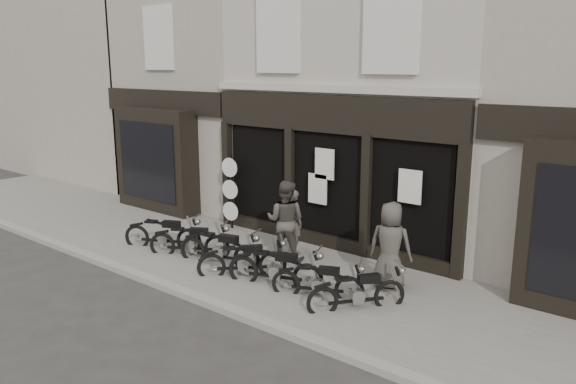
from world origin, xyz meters
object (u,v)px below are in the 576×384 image
Objects in this scene: motorcycle_6 at (358,296)px; motorcycle_2 at (220,252)px; motorcycle_4 at (276,272)px; man_right at (390,246)px; motorcycle_5 at (319,285)px; advert_sign_post at (231,195)px; motorcycle_0 at (164,237)px; motorcycle_1 at (191,244)px; man_centre at (285,221)px; motorcycle_3 at (243,263)px; man_left at (294,221)px.

motorcycle_2 is at bearing 126.12° from motorcycle_6.
man_right reaches higher than motorcycle_4.
motorcycle_5 is 5.27m from advert_sign_post.
motorcycle_1 is at bearing -24.53° from motorcycle_0.
motorcycle_1 is at bearing 126.42° from motorcycle_6.
motorcycle_1 is 2.42m from man_centre.
man_left is at bearing 45.73° from motorcycle_3.
motorcycle_6 is 3.46m from man_left.
motorcycle_6 is at bearing 134.64° from man_centre.
motorcycle_5 is 0.97× the size of man_right.
advert_sign_post reaches higher than man_centre.
man_left is at bearing 4.72° from motorcycle_0.
advert_sign_post is at bearing 59.48° from motorcycle_0.
advert_sign_post is at bearing -24.40° from man_right.
advert_sign_post reaches higher than motorcycle_0.
motorcycle_0 is at bearing 1.29° from man_centre.
man_left is at bearing -23.55° from man_right.
motorcycle_2 reaches higher than motorcycle_6.
man_right reaches higher than motorcycle_0.
motorcycle_1 is 4.93m from man_right.
motorcycle_2 is 3.96m from man_right.
motorcycle_0 is 1.98m from motorcycle_2.
man_right is at bearing 159.12° from man_centre.
advert_sign_post is (-1.84, 2.21, 0.67)m from motorcycle_2.
motorcycle_4 is (1.81, -0.14, -0.00)m from motorcycle_2.
motorcycle_0 is at bearing 52.22° from man_left.
motorcycle_3 reaches higher than motorcycle_6.
motorcycle_4 reaches higher than motorcycle_5.
motorcycle_6 is at bearing -24.44° from motorcycle_5.
motorcycle_4 is 2.14m from man_left.
man_centre reaches higher than motorcycle_2.
motorcycle_4 is at bearing -39.14° from advert_sign_post.
advert_sign_post is at bearing 126.77° from motorcycle_4.
man_left is at bearing -94.23° from man_centre.
motorcycle_1 is 2.55m from man_left.
motorcycle_3 is at bearing -24.19° from motorcycle_2.
advert_sign_post is (-5.60, 2.28, 0.70)m from motorcycle_6.
motorcycle_4 is 1.70m from man_centre.
motorcycle_2 is at bearing -25.59° from motorcycle_0.
motorcycle_4 is at bearing 129.28° from motorcycle_6.
advert_sign_post is at bearing -41.42° from man_centre.
man_left is 2.94m from man_right.
man_right is 5.65m from advert_sign_post.
advert_sign_post reaches higher than motorcycle_1.
motorcycle_0 is at bearing 126.95° from motorcycle_6.
motorcycle_4 is at bearing 101.11° from man_centre.
man_centre reaches higher than motorcycle_5.
motorcycle_3 is at bearing -47.38° from advert_sign_post.
man_right reaches higher than motorcycle_2.
motorcycle_6 is 0.92× the size of man_right.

